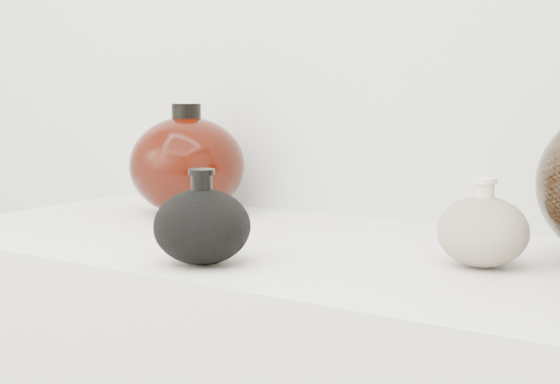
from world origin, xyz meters
The scene contains 3 objects.
black_gourd_vase centered at (-0.06, 0.78, 0.95)m, with size 0.15×0.15×0.12m.
cream_gourd_vase centered at (0.23, 0.96, 0.94)m, with size 0.14×0.14×0.11m.
left_round_pot centered at (-0.33, 1.07, 0.98)m, with size 0.21×0.21×0.19m.
Camera 1 is at (0.53, 0.05, 1.11)m, focal length 50.00 mm.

